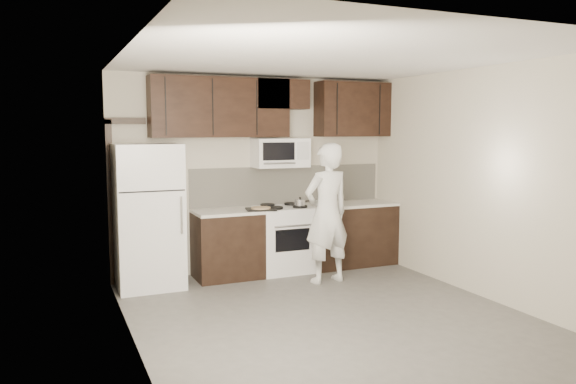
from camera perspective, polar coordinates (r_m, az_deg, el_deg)
floor at (r=6.12m, az=4.16°, el=-12.49°), size 4.50×4.50×0.00m
back_wall at (r=7.87m, az=-3.34°, el=1.83°), size 4.00×0.00×4.00m
ceiling at (r=5.83m, az=4.38°, el=13.49°), size 4.50×4.50×0.00m
counter_run at (r=7.94m, az=1.58°, el=-4.64°), size 2.95×0.64×0.91m
stove at (r=7.82m, az=-0.44°, el=-4.78°), size 0.76×0.66×0.94m
backsplash at (r=8.06m, az=0.04°, el=0.74°), size 2.90×0.02×0.54m
upper_cabinets at (r=7.77m, az=-1.48°, el=8.66°), size 3.48×0.35×0.78m
microwave at (r=7.78m, az=-0.79°, el=4.00°), size 0.76×0.42×0.40m
refrigerator at (r=7.19m, az=-14.01°, el=-2.41°), size 0.80×0.76×1.80m
door_trim at (r=7.41m, az=-17.31°, el=0.46°), size 0.50×0.08×2.12m
saucepan at (r=7.67m, az=1.24°, el=-1.15°), size 0.25×0.16×0.15m
baking_tray at (r=7.44m, az=-2.77°, el=-1.76°), size 0.43×0.36×0.02m
pizza at (r=7.44m, az=-2.77°, el=-1.62°), size 0.30×0.30×0.02m
person at (r=7.22m, az=3.98°, el=-2.17°), size 0.72×0.53×1.81m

